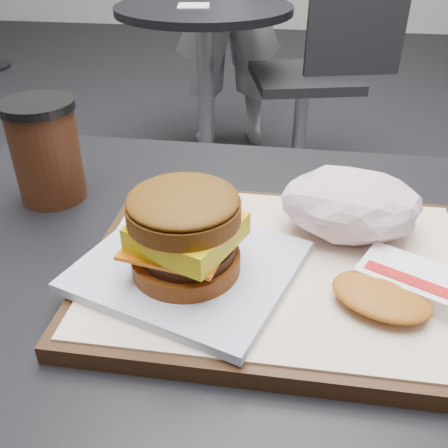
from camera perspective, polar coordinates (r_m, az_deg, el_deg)
customer_table at (r=0.65m, az=2.28°, el=-17.78°), size 0.80×0.60×0.77m
serving_tray at (r=0.50m, az=6.67°, el=-5.27°), size 0.38×0.28×0.02m
breakfast_sandwich at (r=0.45m, az=-4.33°, el=-1.91°), size 0.23×0.22×0.09m
hash_brown at (r=0.47m, az=19.23°, el=-6.79°), size 0.13×0.12×0.02m
crumpled_wrapper at (r=0.53m, az=14.36°, el=2.18°), size 0.14×0.11×0.06m
coffee_cup at (r=0.65m, az=-19.68°, el=7.90°), size 0.09×0.09×0.13m
neighbor_table at (r=2.16m, az=-2.20°, el=18.54°), size 0.70×0.70×0.75m
napkin at (r=2.09m, az=-3.49°, el=23.66°), size 0.14×0.14×0.00m
neighbor_chair at (r=2.22m, az=11.06°, el=17.31°), size 0.64×0.51×0.88m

